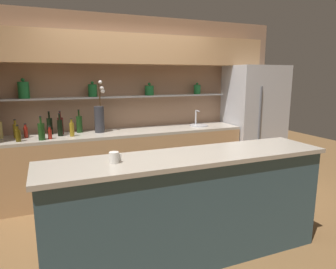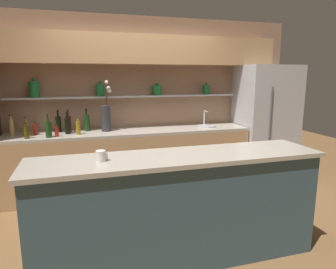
# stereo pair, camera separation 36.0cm
# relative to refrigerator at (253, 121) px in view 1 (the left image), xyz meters

# --- Properties ---
(ground_plane) EXTENTS (12.00, 12.00, 0.00)m
(ground_plane) POSITION_rel_refrigerator_xyz_m (-2.14, -1.20, -0.94)
(ground_plane) COLOR brown
(back_wall_unit) EXTENTS (5.20, 0.44, 2.60)m
(back_wall_unit) POSITION_rel_refrigerator_xyz_m (-2.15, 0.33, 0.61)
(back_wall_unit) COLOR #937056
(back_wall_unit) RESTS_ON ground_plane
(back_counter_unit) EXTENTS (3.54, 0.62, 0.92)m
(back_counter_unit) POSITION_rel_refrigerator_xyz_m (-2.25, 0.04, -0.48)
(back_counter_unit) COLOR tan
(back_counter_unit) RESTS_ON ground_plane
(island_counter) EXTENTS (2.65, 0.61, 1.02)m
(island_counter) POSITION_rel_refrigerator_xyz_m (-2.14, -1.83, -0.43)
(island_counter) COLOR #334C56
(island_counter) RESTS_ON ground_plane
(refrigerator) EXTENTS (0.91, 0.73, 1.88)m
(refrigerator) POSITION_rel_refrigerator_xyz_m (0.00, 0.00, 0.00)
(refrigerator) COLOR #B7B7BC
(refrigerator) RESTS_ON ground_plane
(flower_vase) EXTENTS (0.16, 0.17, 0.73)m
(flower_vase) POSITION_rel_refrigerator_xyz_m (-2.61, 0.10, 0.20)
(flower_vase) COLOR #2D2D33
(flower_vase) RESTS_ON back_counter_unit
(sink_fixture) EXTENTS (0.29, 0.29, 0.25)m
(sink_fixture) POSITION_rel_refrigerator_xyz_m (-1.04, 0.05, 0.00)
(sink_fixture) COLOR #B7B7BC
(sink_fixture) RESTS_ON back_counter_unit
(bottle_wine_0) EXTENTS (0.08, 0.08, 0.31)m
(bottle_wine_0) POSITION_rel_refrigerator_xyz_m (-3.38, -0.14, 0.09)
(bottle_wine_0) COLOR #193814
(bottle_wine_0) RESTS_ON back_counter_unit
(bottle_oil_1) EXTENTS (0.06, 0.06, 0.25)m
(bottle_oil_1) POSITION_rel_refrigerator_xyz_m (-3.69, 0.13, 0.08)
(bottle_oil_1) COLOR olive
(bottle_oil_1) RESTS_ON back_counter_unit
(bottle_sauce_2) EXTENTS (0.05, 0.05, 0.19)m
(bottle_sauce_2) POSITION_rel_refrigerator_xyz_m (-3.57, 0.09, 0.06)
(bottle_sauce_2) COLOR maroon
(bottle_sauce_2) RESTS_ON back_counter_unit
(bottle_oil_3) EXTENTS (0.06, 0.06, 0.21)m
(bottle_oil_3) POSITION_rel_refrigerator_xyz_m (-3.65, -0.13, 0.06)
(bottle_oil_3) COLOR #47380A
(bottle_oil_3) RESTS_ON back_counter_unit
(bottle_oil_4) EXTENTS (0.06, 0.06, 0.24)m
(bottle_oil_4) POSITION_rel_refrigerator_xyz_m (-3.00, -0.04, 0.08)
(bottle_oil_4) COLOR olive
(bottle_oil_4) RESTS_ON back_counter_unit
(bottle_wine_5) EXTENTS (0.08, 0.08, 0.33)m
(bottle_wine_5) POSITION_rel_refrigerator_xyz_m (-2.88, 0.20, 0.10)
(bottle_wine_5) COLOR #193814
(bottle_wine_5) RESTS_ON back_counter_unit
(bottle_sauce_6) EXTENTS (0.05, 0.05, 0.17)m
(bottle_sauce_6) POSITION_rel_refrigerator_xyz_m (-3.28, -0.11, 0.05)
(bottle_sauce_6) COLOR maroon
(bottle_sauce_6) RESTS_ON back_counter_unit
(bottle_wine_7) EXTENTS (0.07, 0.07, 0.31)m
(bottle_wine_7) POSITION_rel_refrigerator_xyz_m (-3.15, 0.04, 0.10)
(bottle_wine_7) COLOR black
(bottle_wine_7) RESTS_ON back_counter_unit
(bottle_wine_8) EXTENTS (0.07, 0.07, 0.32)m
(bottle_wine_8) POSITION_rel_refrigerator_xyz_m (-3.27, 0.22, 0.10)
(bottle_wine_8) COLOR black
(bottle_wine_8) RESTS_ON back_counter_unit
(bottle_wine_9) EXTENTS (0.08, 0.08, 0.33)m
(bottle_wine_9) POSITION_rel_refrigerator_xyz_m (-3.14, 0.15, 0.10)
(bottle_wine_9) COLOR #380C0C
(bottle_wine_9) RESTS_ON back_counter_unit
(bottle_spirit_10) EXTENTS (0.07, 0.07, 0.28)m
(bottle_spirit_10) POSITION_rel_refrigerator_xyz_m (-3.88, 0.17, 0.09)
(bottle_spirit_10) COLOR tan
(bottle_spirit_10) RESTS_ON back_counter_unit
(coffee_mug) EXTENTS (0.10, 0.08, 0.09)m
(coffee_mug) POSITION_rel_refrigerator_xyz_m (-2.83, -1.83, 0.12)
(coffee_mug) COLOR silver
(coffee_mug) RESTS_ON island_counter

